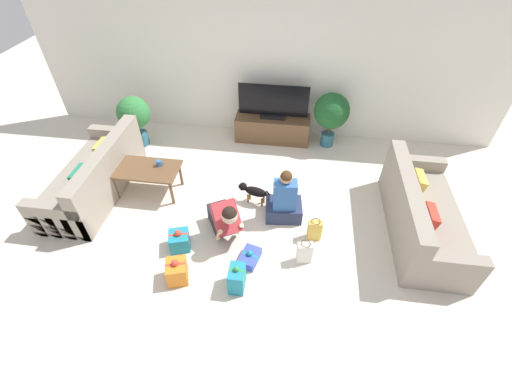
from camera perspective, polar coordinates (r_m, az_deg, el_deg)
The scene contains 19 objects.
ground_plane at distance 4.94m, azimuth -1.98°, elevation -5.94°, with size 16.00×16.00×0.00m, color beige.
wall_back at distance 6.36m, azimuth 1.83°, elevation 20.32°, with size 8.40×0.06×2.60m.
sofa_left at distance 5.86m, azimuth -25.22°, elevation 2.30°, with size 0.86×2.02×0.82m.
sofa_right at distance 5.22m, azimuth 25.71°, elevation -3.49°, with size 0.86×2.02×0.82m.
coffee_table at distance 5.49m, azimuth -17.86°, elevation 3.34°, with size 1.01×0.57×0.46m.
tv_console at distance 6.56m, azimuth 2.75°, elevation 10.58°, with size 1.37×0.47×0.47m.
tv at distance 6.30m, azimuth 2.90°, elevation 14.53°, with size 1.25×0.20×0.63m.
potted_plant_back_right at distance 6.30m, azimuth 12.45°, elevation 12.79°, with size 0.63×0.63×1.02m.
potted_plant_corner_left at distance 6.59m, azimuth -19.65°, elevation 11.89°, with size 0.58×0.58×0.94m.
person_kneeling at distance 4.62m, azimuth -5.25°, elevation -4.37°, with size 0.63×0.78×0.76m.
person_sitting at distance 4.89m, azimuth 4.71°, elevation -1.58°, with size 0.56×0.52×0.88m.
dog at distance 5.16m, azimuth -0.50°, elevation 0.16°, with size 0.52×0.22×0.32m.
gift_box_a at distance 4.23m, azimuth -3.21°, elevation -14.16°, with size 0.19×0.27×0.39m.
gift_box_b at distance 4.73m, azimuth -12.64°, elevation -7.86°, with size 0.33×0.33×0.32m.
gift_box_c at distance 4.41m, azimuth -13.03°, elevation -12.74°, with size 0.31×0.33×0.36m.
gift_box_d at distance 4.53m, azimuth -1.05°, elevation -10.82°, with size 0.29×0.37×0.19m.
gift_bag_a at distance 4.49m, azimuth 8.08°, elevation -9.94°, with size 0.21×0.15×0.35m.
gift_bag_b at distance 4.77m, azimuth 9.74°, elevation -6.24°, with size 0.19×0.13×0.34m.
mug at distance 5.43m, azimuth -15.87°, elevation 4.65°, with size 0.12×0.08×0.09m.
Camera 1 is at (0.62, -3.22, 3.70)m, focal length 24.00 mm.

